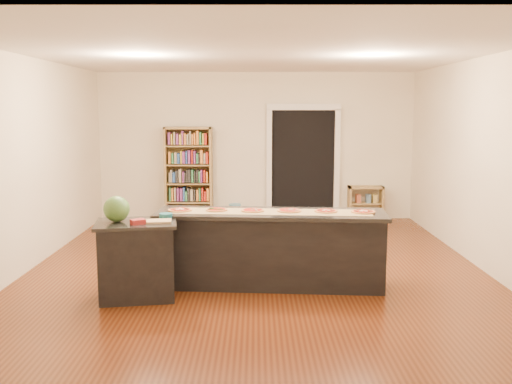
{
  "coord_description": "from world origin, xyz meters",
  "views": [
    {
      "loc": [
        0.0,
        -7.42,
        2.12
      ],
      "look_at": [
        0.0,
        0.2,
        1.0
      ],
      "focal_mm": 40.0,
      "sensor_mm": 36.0,
      "label": 1
    }
  ],
  "objects_px": {
    "side_counter": "(137,260)",
    "low_shelf": "(365,203)",
    "kitchen_island": "(271,248)",
    "waste_bin": "(235,212)",
    "watermelon": "(117,209)",
    "bookshelf": "(189,174)"
  },
  "relations": [
    {
      "from": "side_counter",
      "to": "low_shelf",
      "type": "bearing_deg",
      "value": 44.0
    },
    {
      "from": "kitchen_island",
      "to": "watermelon",
      "type": "relative_size",
      "value": 9.44
    },
    {
      "from": "low_shelf",
      "to": "watermelon",
      "type": "bearing_deg",
      "value": -128.76
    },
    {
      "from": "watermelon",
      "to": "side_counter",
      "type": "bearing_deg",
      "value": -1.18
    },
    {
      "from": "side_counter",
      "to": "watermelon",
      "type": "xyz_separation_m",
      "value": [
        -0.21,
        0.0,
        0.58
      ]
    },
    {
      "from": "low_shelf",
      "to": "bookshelf",
      "type": "bearing_deg",
      "value": -179.7
    },
    {
      "from": "bookshelf",
      "to": "kitchen_island",
      "type": "bearing_deg",
      "value": -70.22
    },
    {
      "from": "side_counter",
      "to": "kitchen_island",
      "type": "bearing_deg",
      "value": 8.54
    },
    {
      "from": "watermelon",
      "to": "bookshelf",
      "type": "bearing_deg",
      "value": 86.6
    },
    {
      "from": "side_counter",
      "to": "low_shelf",
      "type": "height_order",
      "value": "side_counter"
    },
    {
      "from": "side_counter",
      "to": "waste_bin",
      "type": "height_order",
      "value": "side_counter"
    },
    {
      "from": "kitchen_island",
      "to": "side_counter",
      "type": "relative_size",
      "value": 3.09
    },
    {
      "from": "side_counter",
      "to": "low_shelf",
      "type": "distance_m",
      "value": 5.68
    },
    {
      "from": "waste_bin",
      "to": "bookshelf",
      "type": "bearing_deg",
      "value": 177.04
    },
    {
      "from": "bookshelf",
      "to": "side_counter",
      "type": "bearing_deg",
      "value": -90.72
    },
    {
      "from": "low_shelf",
      "to": "watermelon",
      "type": "xyz_separation_m",
      "value": [
        -3.63,
        -4.53,
        0.69
      ]
    },
    {
      "from": "bookshelf",
      "to": "waste_bin",
      "type": "height_order",
      "value": "bookshelf"
    },
    {
      "from": "low_shelf",
      "to": "waste_bin",
      "type": "relative_size",
      "value": 2.03
    },
    {
      "from": "side_counter",
      "to": "bookshelf",
      "type": "bearing_deg",
      "value": 80.35
    },
    {
      "from": "kitchen_island",
      "to": "low_shelf",
      "type": "relative_size",
      "value": 4.16
    },
    {
      "from": "kitchen_island",
      "to": "waste_bin",
      "type": "relative_size",
      "value": 8.44
    },
    {
      "from": "kitchen_island",
      "to": "watermelon",
      "type": "xyz_separation_m",
      "value": [
        -1.72,
        -0.47,
        0.56
      ]
    }
  ]
}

